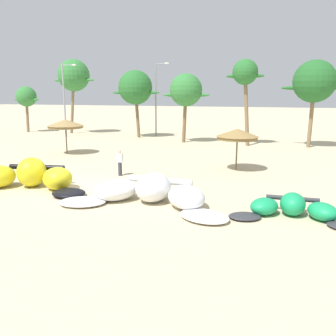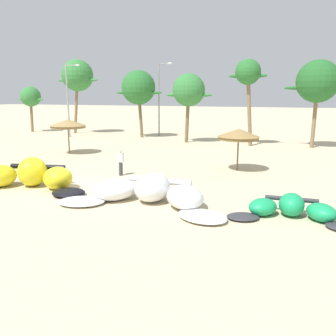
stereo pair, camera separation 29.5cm
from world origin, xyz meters
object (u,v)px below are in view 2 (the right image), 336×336
palm_left (77,76)px  palm_left_of_gap (138,88)px  lamppost_west_center (160,95)px  beach_umbrella_near_van (68,124)px  kite_center (291,209)px  person_near_kites (121,162)px  palm_leftmost (31,97)px  palm_right_of_gap (318,82)px  kite_left (29,177)px  beach_umbrella_middle (239,134)px  kite_left_of_center (149,193)px  palm_center_right (248,74)px  palm_center_left (189,91)px  lamppost_west (69,96)px

palm_left → palm_left_of_gap: palm_left is taller
lamppost_west_center → beach_umbrella_near_van: bearing=-99.5°
kite_center → person_near_kites: 11.06m
palm_leftmost → palm_left: palm_left is taller
palm_left_of_gap → palm_right_of_gap: palm_right_of_gap is taller
kite_center → beach_umbrella_near_van: (-18.17, 10.26, 2.18)m
palm_leftmost → palm_left: bearing=5.5°
kite_left → person_near_kites: person_near_kites is taller
palm_leftmost → beach_umbrella_middle: bearing=-26.9°
kite_center → person_near_kites: size_ratio=3.27×
beach_umbrella_near_van → beach_umbrella_middle: bearing=-7.4°
kite_center → kite_left_of_center: bearing=-177.5°
palm_center_right → palm_right_of_gap: (6.22, 0.77, -0.74)m
palm_left_of_gap → beach_umbrella_near_van: bearing=-92.9°
palm_left → beach_umbrella_near_van: bearing=-59.0°
palm_center_left → palm_leftmost: bearing=172.5°
palm_center_right → palm_right_of_gap: size_ratio=1.02×
beach_umbrella_middle → lamppost_west: 25.07m
kite_left_of_center → palm_left: 32.63m
kite_left_of_center → palm_right_of_gap: size_ratio=1.03×
palm_leftmost → palm_left_of_gap: palm_left_of_gap is taller
palm_center_left → lamppost_west_center: size_ratio=0.82×
kite_left → palm_left_of_gap: (-4.17, 22.96, 5.08)m
beach_umbrella_middle → lamppost_west: bearing=150.8°
palm_left_of_gap → palm_center_left: palm_left_of_gap is taller
kite_left → palm_center_right: 22.89m
palm_center_right → beach_umbrella_middle: bearing=-84.2°
lamppost_west → palm_center_left: bearing=0.2°
kite_left_of_center → lamppost_west: lamppost_west is taller
kite_center → lamppost_west_center: bearing=122.0°
kite_left_of_center → palm_left_of_gap: palm_left_of_gap is taller
palm_leftmost → lamppost_west_center: size_ratio=0.70×
palm_center_right → palm_left_of_gap: bearing=168.2°
beach_umbrella_near_van → person_near_kites: beach_umbrella_near_van is taller
kite_left → kite_center: kite_left is taller
palm_left → palm_center_right: palm_left is taller
beach_umbrella_middle → person_near_kites: 7.82m
palm_left_of_gap → palm_right_of_gap: size_ratio=0.95×
kite_left → beach_umbrella_near_van: size_ratio=2.44×
palm_center_right → beach_umbrella_near_van: bearing=-143.0°
kite_left → lamppost_west: lamppost_west is taller
person_near_kites → lamppost_west_center: 21.81m
kite_left → lamppost_west: 24.11m
kite_left → beach_umbrella_middle: size_ratio=2.67×
palm_leftmost → lamppost_west_center: bearing=4.7°
kite_left_of_center → lamppost_west: 28.60m
beach_umbrella_near_van → palm_left_of_gap: palm_left_of_gap is taller
palm_leftmost → palm_center_right: bearing=-6.5°
kite_left_of_center → palm_center_left: 21.88m
beach_umbrella_middle → lamppost_west: lamppost_west is taller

